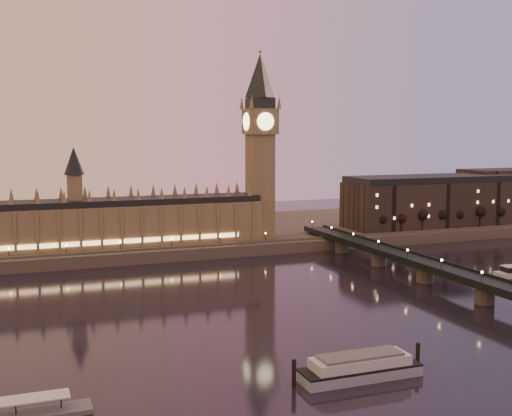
{
  "coord_description": "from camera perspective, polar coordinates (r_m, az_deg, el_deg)",
  "views": [
    {
      "loc": [
        -74.53,
        -211.47,
        65.1
      ],
      "look_at": [
        18.95,
        35.0,
        33.96
      ],
      "focal_mm": 45.0,
      "sensor_mm": 36.0,
      "label": 1
    }
  ],
  "objects": [
    {
      "name": "bare_tree_0",
      "position": [
        381.12,
        11.11,
        -0.94
      ],
      "size": [
        5.93,
        5.93,
        12.06
      ],
      "color": "black",
      "rests_on": "ground"
    },
    {
      "name": "westminster_bridge",
      "position": [
        275.45,
        17.06,
        -6.06
      ],
      "size": [
        13.2,
        260.0,
        15.3
      ],
      "color": "black",
      "rests_on": "ground"
    },
    {
      "name": "bare_tree_2",
      "position": [
        396.96,
        14.64,
        -0.73
      ],
      "size": [
        5.93,
        5.93,
        12.06
      ],
      "color": "black",
      "rests_on": "ground"
    },
    {
      "name": "bare_tree_6",
      "position": [
        432.65,
        20.86,
        -0.36
      ],
      "size": [
        5.93,
        5.93,
        12.06
      ],
      "color": "black",
      "rests_on": "ground"
    },
    {
      "name": "bare_tree_1",
      "position": [
        388.86,
        12.91,
        -0.84
      ],
      "size": [
        5.93,
        5.93,
        12.06
      ],
      "color": "black",
      "rests_on": "ground"
    },
    {
      "name": "palace_of_westminster",
      "position": [
        337.04,
        -14.74,
        -0.88
      ],
      "size": [
        180.0,
        26.62,
        52.0
      ],
      "color": "brown",
      "rests_on": "ground"
    },
    {
      "name": "bare_tree_5",
      "position": [
        423.28,
        19.4,
        -0.45
      ],
      "size": [
        5.93,
        5.93,
        12.06
      ],
      "color": "black",
      "rests_on": "ground"
    },
    {
      "name": "city_block",
      "position": [
        437.82,
        17.35,
        0.81
      ],
      "size": [
        155.0,
        45.0,
        34.0
      ],
      "color": "black",
      "rests_on": "ground"
    },
    {
      "name": "moored_barge",
      "position": [
        177.85,
        9.23,
        -13.79
      ],
      "size": [
        38.7,
        9.54,
        7.09
      ],
      "rotation": [
        0.0,
        0.0,
        -0.0
      ],
      "color": "#8791AC",
      "rests_on": "ground"
    },
    {
      "name": "big_ben",
      "position": [
        356.44,
        0.37,
        6.55
      ],
      "size": [
        17.68,
        17.68,
        104.0
      ],
      "color": "brown",
      "rests_on": "ground"
    },
    {
      "name": "ground",
      "position": [
        233.48,
        -1.32,
        -9.46
      ],
      "size": [
        700.0,
        700.0,
        0.0
      ],
      "primitive_type": "plane",
      "color": "black",
      "rests_on": "ground"
    },
    {
      "name": "bare_tree_3",
      "position": [
        405.41,
        16.3,
        -0.63
      ],
      "size": [
        5.93,
        5.93,
        12.06
      ],
      "color": "black",
      "rests_on": "ground"
    },
    {
      "name": "far_embankment",
      "position": [
        395.62,
        -5.19,
        -2.32
      ],
      "size": [
        560.0,
        130.0,
        6.0
      ],
      "primitive_type": "cube",
      "color": "#423D35",
      "rests_on": "ground"
    },
    {
      "name": "bare_tree_4",
      "position": [
        414.19,
        17.88,
        -0.54
      ],
      "size": [
        5.93,
        5.93,
        12.06
      ],
      "color": "black",
      "rests_on": "ground"
    }
  ]
}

